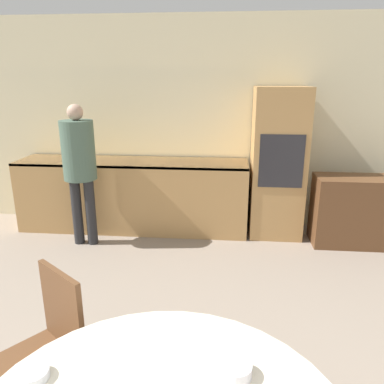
% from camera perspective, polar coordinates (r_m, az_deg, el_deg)
% --- Properties ---
extents(wall_back, '(6.37, 0.05, 2.60)m').
position_cam_1_polar(wall_back, '(4.82, 2.34, 10.26)').
color(wall_back, beige).
rests_on(wall_back, ground_plane).
extents(kitchen_counter, '(2.85, 0.60, 0.89)m').
position_cam_1_polar(kitchen_counter, '(4.79, -8.91, -0.29)').
color(kitchen_counter, tan).
rests_on(kitchen_counter, ground_plane).
extents(oven_unit, '(0.61, 0.59, 1.77)m').
position_cam_1_polar(oven_unit, '(4.59, 12.91, 4.27)').
color(oven_unit, tan).
rests_on(oven_unit, ground_plane).
extents(sideboard, '(1.06, 0.45, 0.80)m').
position_cam_1_polar(sideboard, '(4.70, 24.30, -2.70)').
color(sideboard, brown).
rests_on(sideboard, ground_plane).
extents(chair_far_left, '(0.56, 0.56, 0.91)m').
position_cam_1_polar(chair_far_left, '(2.27, -20.98, -20.88)').
color(chair_far_left, brown).
rests_on(chair_far_left, ground_plane).
extents(person_standing, '(0.36, 0.36, 1.60)m').
position_cam_1_polar(person_standing, '(4.33, -16.80, 4.59)').
color(person_standing, '#262628').
rests_on(person_standing, ground_plane).
extents(bowl_near, '(0.13, 0.13, 0.04)m').
position_cam_1_polar(bowl_near, '(1.75, -23.13, -24.17)').
color(bowl_near, silver).
rests_on(bowl_near, dining_table).
extents(bowl_far, '(0.13, 0.13, 0.05)m').
position_cam_1_polar(bowl_far, '(1.64, 6.64, -25.38)').
color(bowl_far, silver).
rests_on(bowl_far, dining_table).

